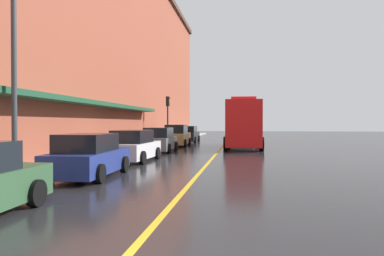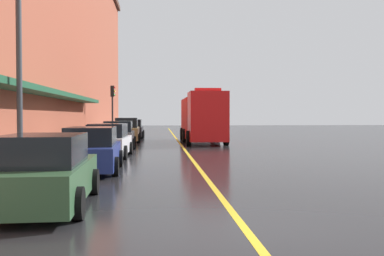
{
  "view_description": "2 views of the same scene",
  "coord_description": "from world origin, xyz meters",
  "px_view_note": "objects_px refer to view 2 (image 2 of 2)",
  "views": [
    {
      "loc": [
        1.7,
        -3.98,
        1.97
      ],
      "look_at": [
        -2.34,
        23.85,
        1.57
      ],
      "focal_mm": 32.96,
      "sensor_mm": 36.0,
      "label": 1
    },
    {
      "loc": [
        -1.5,
        -7.17,
        1.98
      ],
      "look_at": [
        0.48,
        18.27,
        1.25
      ],
      "focal_mm": 40.01,
      "sensor_mm": 36.0,
      "label": 2
    }
  ],
  "objects_px": {
    "parked_car_3": "(119,135)",
    "parking_meter_0": "(87,133)",
    "parked_car_0": "(45,173)",
    "parked_car_2": "(109,141)",
    "parked_car_4": "(127,131)",
    "street_lamp_left": "(19,40)",
    "parking_meter_1": "(103,129)",
    "parked_car_5": "(132,129)",
    "parked_car_1": "(92,151)",
    "fire_truck": "(202,118)",
    "traffic_light_near": "(113,101)"
  },
  "relations": [
    {
      "from": "parked_car_3",
      "to": "parking_meter_0",
      "type": "relative_size",
      "value": 3.25
    },
    {
      "from": "parked_car_0",
      "to": "parked_car_2",
      "type": "bearing_deg",
      "value": -2.41
    },
    {
      "from": "parked_car_4",
      "to": "street_lamp_left",
      "type": "xyz_separation_m",
      "value": [
        -2.02,
        -18.74,
        3.55
      ]
    },
    {
      "from": "parked_car_3",
      "to": "parking_meter_1",
      "type": "xyz_separation_m",
      "value": [
        -1.38,
        3.19,
        0.28
      ]
    },
    {
      "from": "parked_car_0",
      "to": "parked_car_4",
      "type": "bearing_deg",
      "value": -2.16
    },
    {
      "from": "parked_car_2",
      "to": "parked_car_3",
      "type": "xyz_separation_m",
      "value": [
        -0.08,
        5.96,
        0.02
      ]
    },
    {
      "from": "parked_car_3",
      "to": "parked_car_5",
      "type": "relative_size",
      "value": 0.93
    },
    {
      "from": "parked_car_1",
      "to": "fire_truck",
      "type": "distance_m",
      "value": 17.12
    },
    {
      "from": "parked_car_1",
      "to": "parked_car_4",
      "type": "relative_size",
      "value": 0.95
    },
    {
      "from": "parked_car_1",
      "to": "parking_meter_0",
      "type": "distance_m",
      "value": 8.19
    },
    {
      "from": "parked_car_2",
      "to": "traffic_light_near",
      "type": "height_order",
      "value": "traffic_light_near"
    },
    {
      "from": "parked_car_4",
      "to": "fire_truck",
      "type": "distance_m",
      "value": 5.86
    },
    {
      "from": "parked_car_3",
      "to": "parked_car_0",
      "type": "bearing_deg",
      "value": 178.77
    },
    {
      "from": "parked_car_3",
      "to": "parked_car_5",
      "type": "bearing_deg",
      "value": -1.65
    },
    {
      "from": "parked_car_3",
      "to": "parked_car_4",
      "type": "distance_m",
      "value": 6.19
    },
    {
      "from": "parked_car_5",
      "to": "parking_meter_0",
      "type": "relative_size",
      "value": 3.5
    },
    {
      "from": "street_lamp_left",
      "to": "traffic_light_near",
      "type": "height_order",
      "value": "street_lamp_left"
    },
    {
      "from": "parking_meter_0",
      "to": "street_lamp_left",
      "type": "height_order",
      "value": "street_lamp_left"
    },
    {
      "from": "fire_truck",
      "to": "parked_car_3",
      "type": "bearing_deg",
      "value": -50.17
    },
    {
      "from": "parking_meter_0",
      "to": "parked_car_4",
      "type": "bearing_deg",
      "value": 81.43
    },
    {
      "from": "fire_truck",
      "to": "parked_car_2",
      "type": "bearing_deg",
      "value": -28.02
    },
    {
      "from": "parking_meter_0",
      "to": "parking_meter_1",
      "type": "distance_m",
      "value": 6.46
    },
    {
      "from": "parked_car_3",
      "to": "traffic_light_near",
      "type": "xyz_separation_m",
      "value": [
        -1.32,
        8.88,
        2.38
      ]
    },
    {
      "from": "parking_meter_0",
      "to": "street_lamp_left",
      "type": "relative_size",
      "value": 0.19
    },
    {
      "from": "traffic_light_near",
      "to": "parked_car_2",
      "type": "bearing_deg",
      "value": -84.62
    },
    {
      "from": "parked_car_1",
      "to": "traffic_light_near",
      "type": "xyz_separation_m",
      "value": [
        -1.43,
        20.21,
        2.41
      ]
    },
    {
      "from": "parked_car_0",
      "to": "parked_car_5",
      "type": "xyz_separation_m",
      "value": [
        0.06,
        29.27,
        0.03
      ]
    },
    {
      "from": "parking_meter_1",
      "to": "parked_car_0",
      "type": "bearing_deg",
      "value": -86.09
    },
    {
      "from": "parked_car_1",
      "to": "traffic_light_near",
      "type": "relative_size",
      "value": 1.01
    },
    {
      "from": "parking_meter_1",
      "to": "parking_meter_0",
      "type": "bearing_deg",
      "value": -90.0
    },
    {
      "from": "parking_meter_1",
      "to": "traffic_light_near",
      "type": "height_order",
      "value": "traffic_light_near"
    },
    {
      "from": "parked_car_5",
      "to": "parking_meter_1",
      "type": "relative_size",
      "value": 3.5
    },
    {
      "from": "parked_car_4",
      "to": "parking_meter_1",
      "type": "bearing_deg",
      "value": 153.33
    },
    {
      "from": "parking_meter_0",
      "to": "traffic_light_near",
      "type": "bearing_deg",
      "value": 89.71
    },
    {
      "from": "fire_truck",
      "to": "traffic_light_near",
      "type": "height_order",
      "value": "traffic_light_near"
    },
    {
      "from": "parked_car_0",
      "to": "parked_car_3",
      "type": "relative_size",
      "value": 1.01
    },
    {
      "from": "parked_car_5",
      "to": "street_lamp_left",
      "type": "bearing_deg",
      "value": 175.1
    },
    {
      "from": "parked_car_4",
      "to": "street_lamp_left",
      "type": "distance_m",
      "value": 19.18
    },
    {
      "from": "parked_car_3",
      "to": "traffic_light_near",
      "type": "height_order",
      "value": "traffic_light_near"
    },
    {
      "from": "street_lamp_left",
      "to": "parking_meter_1",
      "type": "bearing_deg",
      "value": 87.82
    },
    {
      "from": "fire_truck",
      "to": "parking_meter_0",
      "type": "bearing_deg",
      "value": -41.66
    },
    {
      "from": "fire_truck",
      "to": "traffic_light_near",
      "type": "relative_size",
      "value": 2.17
    },
    {
      "from": "parking_meter_1",
      "to": "street_lamp_left",
      "type": "xyz_separation_m",
      "value": [
        -0.6,
        -15.74,
        3.34
      ]
    },
    {
      "from": "parked_car_2",
      "to": "fire_truck",
      "type": "relative_size",
      "value": 0.45
    },
    {
      "from": "parked_car_0",
      "to": "street_lamp_left",
      "type": "bearing_deg",
      "value": 21.05
    },
    {
      "from": "parking_meter_1",
      "to": "parked_car_5",
      "type": "bearing_deg",
      "value": 80.65
    },
    {
      "from": "parking_meter_1",
      "to": "parked_car_4",
      "type": "bearing_deg",
      "value": 64.57
    },
    {
      "from": "parked_car_2",
      "to": "parking_meter_1",
      "type": "height_order",
      "value": "parked_car_2"
    },
    {
      "from": "parked_car_1",
      "to": "parking_meter_1",
      "type": "distance_m",
      "value": 14.59
    },
    {
      "from": "parked_car_1",
      "to": "street_lamp_left",
      "type": "xyz_separation_m",
      "value": [
        -2.09,
        -1.23,
        3.65
      ]
    }
  ]
}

